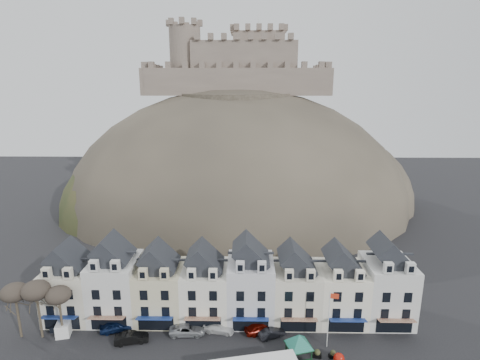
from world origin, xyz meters
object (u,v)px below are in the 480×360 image
Objects in this scene: white_van at (65,324)px; car_white at (219,328)px; bus_shelter at (299,340)px; car_navy at (116,326)px; car_silver at (188,329)px; car_black at (132,338)px; flagpole at (329,316)px; car_charcoal at (272,333)px; car_maroon at (260,328)px; red_buoy at (339,359)px.

white_van reaches higher than car_white.
car_navy is (-25.49, 5.59, -2.18)m from bus_shelter.
car_black is at bearing 102.00° from car_silver.
flagpole is at bearing -114.34° from car_navy.
bus_shelter is at bearing -170.12° from car_charcoal.
white_van reaches higher than car_black.
bus_shelter is at bearing -110.73° from car_black.
car_charcoal is (29.78, -0.99, -0.33)m from white_van.
car_silver is at bearing 145.08° from bus_shelter.
flagpole is 37.49m from white_van.
car_navy is 20.80m from car_maroon.
car_white is at bearing 58.61° from car_charcoal.
car_navy is 0.99× the size of car_black.
flagpole is 30.21m from car_navy.
car_black reaches higher than car_charcoal.
red_buoy is at bearing -25.83° from bus_shelter.
car_navy is at bearing 63.53° from car_charcoal.
car_white is 0.95× the size of car_maroon.
white_van is at bearing 85.39° from car_silver.
white_van reaches higher than red_buoy.
white_van reaches higher than car_silver.
white_van is 0.99× the size of car_navy.
bus_shelter is at bearing -161.37° from car_maroon.
car_black is at bearing -148.86° from car_navy.
red_buoy is 0.38× the size of car_black.
car_black is 12.12m from car_white.
car_charcoal is (1.61, -0.99, -0.15)m from car_maroon.
bus_shelter reaches higher than red_buoy.
red_buoy is at bearing -144.94° from car_maroon.
red_buoy is at bearing -109.33° from car_silver.
car_navy is 22.43m from car_charcoal.
car_silver is at bearing 71.49° from car_maroon.
bus_shelter is 16.07m from car_silver.
bus_shelter reaches higher than car_navy.
car_silver is at bearing 172.97° from flagpole.
flagpole is 1.84× the size of car_navy.
flagpole reaches higher than car_navy.
car_white is (4.43, 0.52, -0.08)m from car_silver.
flagpole is 15.80m from car_white.
bus_shelter is 1.26× the size of car_black.
car_maroon is at bearing -81.17° from car_white.
flagpole is 8.69m from car_charcoal.
bus_shelter is 0.69× the size of flagpole.
red_buoy is at bearing -103.49° from car_white.
car_maroon reaches higher than car_black.
bus_shelter is 6.00m from car_charcoal.
car_silver is (-19.41, 2.39, -4.04)m from flagpole.
red_buoy is 38.38m from white_van.
car_navy is at bearing 151.29° from bus_shelter.
flagpole reaches higher than red_buoy.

